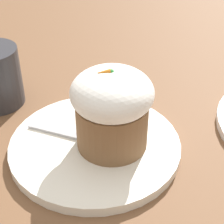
{
  "coord_description": "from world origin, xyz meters",
  "views": [
    {
      "loc": [
        0.03,
        0.38,
        0.33
      ],
      "look_at": [
        -0.02,
        0.01,
        0.06
      ],
      "focal_mm": 60.0,
      "sensor_mm": 36.0,
      "label": 1
    }
  ],
  "objects": [
    {
      "name": "ground_plane",
      "position": [
        0.0,
        0.0,
        0.0
      ],
      "size": [
        4.0,
        4.0,
        0.0
      ],
      "primitive_type": "plane",
      "color": "brown"
    },
    {
      "name": "dessert_plate",
      "position": [
        0.0,
        0.0,
        0.01
      ],
      "size": [
        0.23,
        0.23,
        0.01
      ],
      "color": "white",
      "rests_on": "ground_plane"
    },
    {
      "name": "carrot_cake",
      "position": [
        -0.02,
        0.01,
        0.07
      ],
      "size": [
        0.1,
        0.1,
        0.11
      ],
      "color": "brown",
      "rests_on": "dessert_plate"
    },
    {
      "name": "spoon",
      "position": [
        0.01,
        -0.0,
        0.02
      ],
      "size": [
        0.12,
        0.08,
        0.01
      ],
      "color": "#B7B7BC",
      "rests_on": "dessert_plate"
    }
  ]
}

